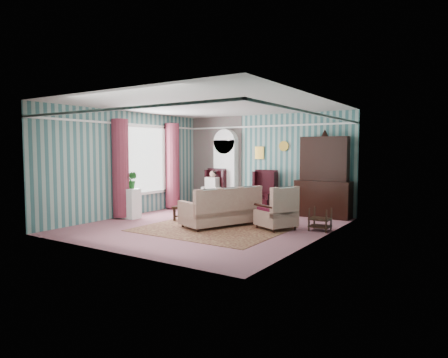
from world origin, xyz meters
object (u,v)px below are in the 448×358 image
Objects in this scene: seated_woman at (212,190)px; round_side_table at (239,200)px; wingback_left at (212,188)px; bookcase at (226,172)px; coffee_table at (193,214)px; nest_table at (320,219)px; plant_stand at (129,203)px; wingback_right at (262,192)px; sofa at (221,203)px; dresser_hutch at (323,174)px; floral_armchair at (276,210)px.

seated_woman is 0.96m from round_side_table.
round_side_table is (0.90, 0.15, -0.33)m from wingback_left.
bookcase reaches higher than coffee_table.
nest_table is at bearing -26.92° from bookcase.
nest_table is 0.68× the size of plant_stand.
seated_woman reaches higher than coffee_table.
plant_stand reaches higher than coffee_table.
wingback_right is at bearing 0.00° from wingback_left.
wingback_left is at bearing 61.07° from sofa.
wingback_right reaches higher than plant_stand.
round_side_table is 2.33m from coffee_table.
wingback_left is at bearing -170.54° from round_side_table.
bookcase is 2.28× the size of coffee_table.
dresser_hutch is at bearing -2.11° from bookcase.
round_side_table is at bearing 59.62° from plant_stand.
wingback_left is at bearing -175.59° from dresser_hutch.
floral_armchair is at bearing -31.81° from wingback_left.
dresser_hutch is 2.00× the size of seated_woman.
floral_armchair is (3.16, -1.96, -0.14)m from seated_woman.
floral_armchair is at bearing 5.36° from coffee_table.
floral_armchair is (-0.91, -0.41, 0.18)m from nest_table.
dresser_hutch is at bearing 17.68° from floral_armchair.
sofa is (1.85, -2.30, -0.07)m from wingback_left.
dresser_hutch reaches higher than floral_armchair.
sofa reaches higher than plant_stand.
dresser_hutch is 3.71m from coffee_table.
coffee_table is at bearing -67.67° from seated_woman.
seated_woman is at bearing 84.49° from floral_armchair.
seated_woman is at bearing 112.33° from coffee_table.
bookcase is at bearing 165.43° from wingback_right.
round_side_table is at bearing 151.80° from nest_table.
wingback_right reaches higher than floral_armchair.
bookcase is at bearing 104.08° from coffee_table.
seated_woman is at bearing 159.15° from nest_table.
wingback_right is 2.30m from sofa.
floral_armchair is (-0.34, -2.23, -0.73)m from dresser_hutch.
dresser_hutch reaches higher than wingback_right.
dresser_hutch is at bearing 4.41° from wingback_left.
bookcase is 4.15× the size of nest_table.
seated_woman reaches higher than plant_stand.
nest_table is at bearing -33.75° from wingback_right.
wingback_right is (1.50, -0.39, -0.50)m from bookcase.
bookcase is 3.25m from dresser_hutch.
coffee_table is (0.89, -2.17, -0.43)m from wingback_left.
floral_armchair is 0.91× the size of coffee_table.
dresser_hutch is at bearing -10.55° from sofa.
floral_armchair is at bearing -38.92° from bookcase.
bookcase is 4.37m from nest_table.
wingback_right is at bearing 24.67° from sofa.
coffee_table is (-2.61, -2.44, -0.99)m from dresser_hutch.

